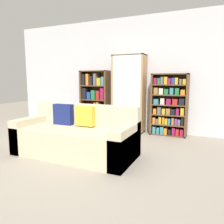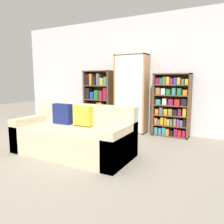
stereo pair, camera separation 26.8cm
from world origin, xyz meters
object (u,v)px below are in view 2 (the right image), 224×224
(display_cabinet, at_px, (131,94))
(wine_bottle, at_px, (124,137))
(couch, at_px, (74,136))
(bookshelf_left, at_px, (98,101))
(bookshelf_right, at_px, (172,106))

(display_cabinet, height_order, wine_bottle, display_cabinet)
(couch, relative_size, display_cabinet, 1.10)
(display_cabinet, relative_size, wine_bottle, 4.44)
(bookshelf_left, relative_size, wine_bottle, 3.59)
(couch, height_order, bookshelf_right, bookshelf_right)
(couch, xyz_separation_m, wine_bottle, (0.57, 0.80, -0.13))
(bookshelf_right, bearing_deg, couch, -121.38)
(couch, xyz_separation_m, display_cabinet, (0.24, 1.92, 0.60))
(couch, bearing_deg, wine_bottle, 54.29)
(bookshelf_left, distance_m, bookshelf_right, 1.86)
(bookshelf_right, bearing_deg, bookshelf_left, -179.99)
(display_cabinet, xyz_separation_m, bookshelf_right, (0.94, 0.02, -0.24))
(couch, distance_m, bookshelf_left, 2.09)
(bookshelf_left, bearing_deg, couch, -70.48)
(bookshelf_left, relative_size, display_cabinet, 0.81)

